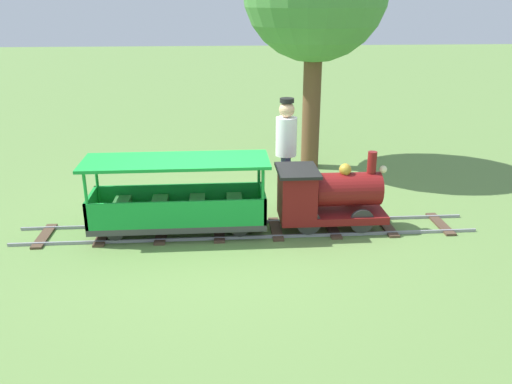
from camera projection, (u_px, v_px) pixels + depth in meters
The scene contains 5 objects.
ground_plane at pixel (229, 231), 7.05m from camera, with size 60.00×60.00×0.00m, color #608442.
track at pixel (248, 230), 7.06m from camera, with size 0.73×6.05×0.04m.
locomotive at pixel (326, 195), 6.98m from camera, with size 0.69×1.44×1.02m.
passenger_car at pixel (178, 203), 6.86m from camera, with size 0.79×2.35×0.97m.
conductor_person at pixel (286, 145), 7.56m from camera, with size 0.30×0.30×1.62m.
Camera 1 is at (6.45, -0.12, 2.91)m, focal length 37.20 mm.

